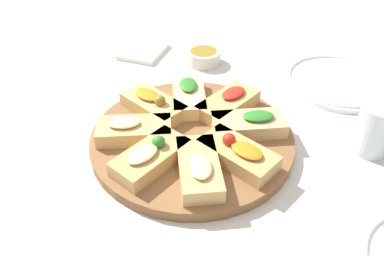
{
  "coord_description": "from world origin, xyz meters",
  "views": [
    {
      "loc": [
        0.45,
        0.25,
        0.43
      ],
      "look_at": [
        0.0,
        0.0,
        0.03
      ],
      "focal_mm": 35.0,
      "sensor_mm": 36.0,
      "label": 1
    }
  ],
  "objects": [
    {
      "name": "ground_plane",
      "position": [
        0.0,
        0.0,
        0.0
      ],
      "size": [
        3.0,
        3.0,
        0.0
      ],
      "primitive_type": "plane",
      "color": "beige"
    },
    {
      "name": "focaccia_slice_4",
      "position": [
        0.05,
        -0.09,
        0.03
      ],
      "size": [
        0.12,
        0.14,
        0.04
      ],
      "color": "tan",
      "rests_on": "serving_board"
    },
    {
      "name": "water_glass",
      "position": [
        -0.13,
        0.28,
        0.04
      ],
      "size": [
        0.06,
        0.06,
        0.09
      ],
      "primitive_type": "cylinder",
      "color": "silver",
      "rests_on": "ground_plane"
    },
    {
      "name": "focaccia_slice_2",
      "position": [
        -0.09,
        -0.05,
        0.03
      ],
      "size": [
        0.14,
        0.12,
        0.04
      ],
      "color": "#E5C689",
      "rests_on": "serving_board"
    },
    {
      "name": "plate_left",
      "position": [
        -0.33,
        0.19,
        0.01
      ],
      "size": [
        0.24,
        0.24,
        0.02
      ],
      "color": "white",
      "rests_on": "ground_plane"
    },
    {
      "name": "focaccia_slice_3",
      "position": [
        -0.03,
        -0.1,
        0.03
      ],
      "size": [
        0.09,
        0.14,
        0.04
      ],
      "color": "tan",
      "rests_on": "serving_board"
    },
    {
      "name": "napkin_stack",
      "position": [
        -0.25,
        -0.28,
        0.01
      ],
      "size": [
        0.13,
        0.12,
        0.01
      ],
      "primitive_type": "cube",
      "rotation": [
        0.0,
        0.0,
        0.16
      ],
      "color": "white",
      "rests_on": "ground_plane"
    },
    {
      "name": "focaccia_slice_1",
      "position": [
        -0.1,
        0.02,
        0.03
      ],
      "size": [
        0.14,
        0.09,
        0.04
      ],
      "color": "tan",
      "rests_on": "serving_board"
    },
    {
      "name": "focaccia_slice_5",
      "position": [
        0.1,
        -0.02,
        0.03
      ],
      "size": [
        0.14,
        0.09,
        0.04
      ],
      "color": "tan",
      "rests_on": "serving_board"
    },
    {
      "name": "focaccia_slice_0",
      "position": [
        -0.06,
        0.08,
        0.03
      ],
      "size": [
        0.12,
        0.14,
        0.04
      ],
      "color": "#DBB775",
      "rests_on": "serving_board"
    },
    {
      "name": "serving_board",
      "position": [
        0.0,
        0.0,
        0.01
      ],
      "size": [
        0.36,
        0.36,
        0.02
      ],
      "primitive_type": "cylinder",
      "color": "brown",
      "rests_on": "ground_plane"
    },
    {
      "name": "focaccia_slice_7",
      "position": [
        0.03,
        0.1,
        0.03
      ],
      "size": [
        0.09,
        0.14,
        0.04
      ],
      "color": "tan",
      "rests_on": "serving_board"
    },
    {
      "name": "focaccia_slice_6",
      "position": [
        0.08,
        0.06,
        0.03
      ],
      "size": [
        0.14,
        0.12,
        0.04
      ],
      "color": "tan",
      "rests_on": "serving_board"
    },
    {
      "name": "dipping_bowl",
      "position": [
        -0.28,
        -0.12,
        0.02
      ],
      "size": [
        0.08,
        0.08,
        0.03
      ],
      "color": "silver",
      "rests_on": "ground_plane"
    }
  ]
}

